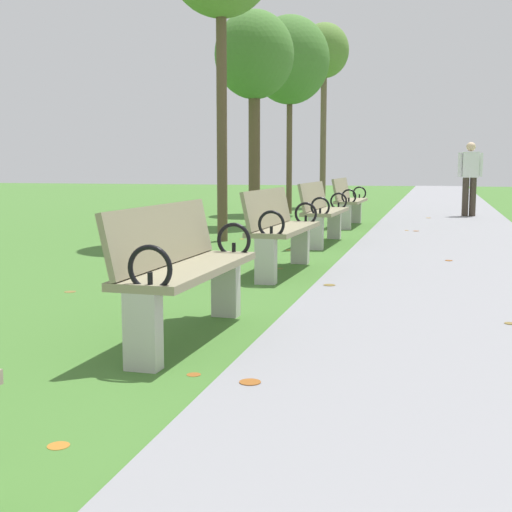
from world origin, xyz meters
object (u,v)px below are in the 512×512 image
pedestrian_walking (470,175)px  tree_3 (254,58)px  park_bench_3 (183,267)px  tree_5 (324,54)px  park_bench_4 (280,228)px  tree_4 (290,61)px  park_bench_6 (348,200)px  park_bench_5 (322,211)px

pedestrian_walking → tree_3: bearing=-140.4°
park_bench_3 → tree_5: 15.40m
park_bench_4 → tree_5: 12.54m
tree_4 → pedestrian_walking: (4.07, -0.04, -2.59)m
tree_3 → tree_5: tree_5 is taller
park_bench_3 → pedestrian_walking: bearing=79.0°
park_bench_3 → park_bench_6: size_ratio=1.00×
tree_4 → pedestrian_walking: 4.82m
pedestrian_walking → park_bench_6: bearing=-128.0°
park_bench_3 → park_bench_6: (-0.00, 8.92, 0.00)m
park_bench_3 → park_bench_5: size_ratio=1.00×
tree_5 → pedestrian_walking: size_ratio=3.04×
park_bench_4 → pedestrian_walking: (2.30, 8.88, 0.44)m
park_bench_3 → tree_4: 12.41m
park_bench_6 → pedestrian_walking: pedestrian_walking is taller
park_bench_3 → park_bench_6: 8.92m
park_bench_3 → tree_3: tree_3 is taller
park_bench_4 → pedestrian_walking: size_ratio=1.00×
park_bench_5 → tree_5: size_ratio=0.33×
park_bench_5 → tree_3: (-1.73, 2.69, 2.62)m
park_bench_6 → park_bench_3: bearing=-90.0°
park_bench_5 → tree_3: 4.13m
park_bench_4 → park_bench_6: 5.94m
tree_3 → pedestrian_walking: 5.67m
park_bench_3 → tree_5: (-1.45, 14.90, 3.62)m
park_bench_3 → park_bench_4: (0.00, 2.98, 0.00)m
pedestrian_walking → park_bench_4: bearing=-104.5°
tree_3 → pedestrian_walking: (4.03, 3.33, -2.17)m
park_bench_6 → tree_3: (-1.73, -0.39, 2.62)m
tree_3 → tree_4: size_ratio=0.87×
park_bench_6 → pedestrian_walking: 3.76m
park_bench_6 → tree_4: tree_4 is taller
park_bench_4 → tree_3: 6.37m
tree_5 → pedestrian_walking: 5.77m
park_bench_3 → pedestrian_walking: (2.30, 11.86, 0.44)m
park_bench_5 → pedestrian_walking: bearing=69.1°
park_bench_5 → park_bench_6: (-0.00, 3.08, 0.00)m
park_bench_4 → tree_3: tree_3 is taller
tree_5 → park_bench_4: bearing=-83.1°
tree_5 → park_bench_5: bearing=-80.9°
tree_4 → tree_5: 3.06m
park_bench_5 → pedestrian_walking: 6.47m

